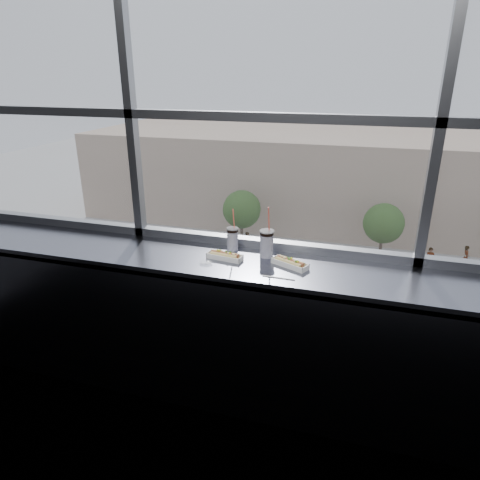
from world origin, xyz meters
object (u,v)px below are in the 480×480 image
(hotdog_tray_right, at_px, (290,263))
(car_far_b, at_px, (380,270))
(loose_straw, at_px, (279,278))
(tree_left, at_px, (242,209))
(pedestrian_d, at_px, (466,255))
(car_near_c, at_px, (351,335))
(pedestrian_a, at_px, (248,240))
(hotdog_tray_left, at_px, (225,256))
(soda_cup_left, at_px, (233,238))
(tree_center, at_px, (384,223))
(pedestrian_c, at_px, (430,257))
(wrapper, at_px, (206,262))
(car_far_a, at_px, (211,252))
(soda_cup_right, at_px, (267,242))
(car_near_b, at_px, (214,314))

(hotdog_tray_right, relative_size, car_far_b, 0.04)
(loose_straw, relative_size, tree_left, 0.04)
(pedestrian_d, bearing_deg, car_near_c, 149.50)
(pedestrian_a, bearing_deg, hotdog_tray_left, -165.08)
(hotdog_tray_right, height_order, tree_left, hotdog_tray_right)
(soda_cup_left, xyz_separation_m, pedestrian_d, (8.44, 28.60, -11.08))
(pedestrian_a, bearing_deg, tree_center, -84.02)
(pedestrian_c, bearing_deg, soda_cup_left, -102.15)
(wrapper, height_order, pedestrian_a, wrapper)
(car_far_a, height_order, pedestrian_a, car_far_a)
(soda_cup_right, relative_size, loose_straw, 1.79)
(soda_cup_left, height_order, loose_straw, soda_cup_left)
(hotdog_tray_left, relative_size, tree_left, 0.05)
(loose_straw, distance_m, car_near_b, 20.84)
(car_near_c, distance_m, pedestrian_a, 13.77)
(soda_cup_right, height_order, tree_center, soda_cup_right)
(hotdog_tray_right, distance_m, pedestrian_d, 31.82)
(hotdog_tray_left, distance_m, pedestrian_a, 30.28)
(soda_cup_right, bearing_deg, tree_center, 85.28)
(hotdog_tray_left, relative_size, car_far_b, 0.04)
(soda_cup_left, relative_size, car_near_c, 0.05)
(hotdog_tray_left, relative_size, loose_straw, 1.26)
(soda_cup_left, height_order, pedestrian_c, soda_cup_left)
(hotdog_tray_right, height_order, car_far_b, hotdog_tray_right)
(car_far_b, distance_m, car_far_a, 11.73)
(car_near_c, bearing_deg, pedestrian_d, -29.81)
(soda_cup_left, distance_m, pedestrian_c, 30.32)
(pedestrian_d, xyz_separation_m, tree_left, (-16.49, -0.50, 2.09))
(soda_cup_right, xyz_separation_m, tree_left, (-8.31, 28.15, -9.00))
(soda_cup_right, xyz_separation_m, car_far_a, (-9.46, 24.15, -11.09))
(hotdog_tray_right, xyz_separation_m, car_far_a, (-9.64, 24.26, -11.01))
(tree_center, bearing_deg, loose_straw, -94.37)
(soda_cup_left, relative_size, car_far_b, 0.05)
(car_near_c, height_order, pedestrian_d, pedestrian_d)
(hotdog_tray_left, relative_size, pedestrian_d, 0.12)
(pedestrian_a, height_order, pedestrian_c, pedestrian_c)
(hotdog_tray_left, bearing_deg, hotdog_tray_right, 8.39)
(pedestrian_c, bearing_deg, loose_straw, -101.21)
(wrapper, xyz_separation_m, pedestrian_a, (-7.16, 27.35, -11.03))
(loose_straw, relative_size, tree_center, 0.04)
(hotdog_tray_right, distance_m, pedestrian_c, 30.36)
(pedestrian_a, bearing_deg, pedestrian_c, -87.78)
(pedestrian_d, bearing_deg, car_far_b, 127.29)
(soda_cup_right, relative_size, pedestrian_d, 0.17)
(wrapper, distance_m, pedestrian_d, 32.06)
(car_far_b, height_order, tree_center, tree_center)
(soda_cup_left, xyz_separation_m, tree_center, (2.58, 28.10, -9.10))
(car_far_a, bearing_deg, car_near_b, -155.27)
(hotdog_tray_left, distance_m, pedestrian_d, 31.94)
(pedestrian_a, relative_size, tree_center, 0.46)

